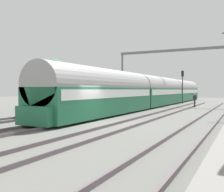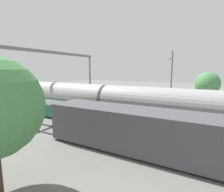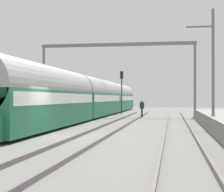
# 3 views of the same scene
# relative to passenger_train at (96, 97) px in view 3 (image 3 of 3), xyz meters

# --- Properties ---
(ground) EXTENTS (120.00, 120.00, 0.00)m
(ground) POSITION_rel_passenger_train_xyz_m (2.08, -20.73, -1.97)
(ground) COLOR slate
(track_west) EXTENTS (1.52, 60.00, 0.16)m
(track_west) POSITION_rel_passenger_train_xyz_m (-0.00, -20.73, -1.89)
(track_west) COLOR #64575E
(track_west) RESTS_ON ground
(track_east) EXTENTS (1.52, 60.00, 0.16)m
(track_east) POSITION_rel_passenger_train_xyz_m (4.16, -20.73, -1.89)
(track_east) COLOR #64575E
(track_east) RESTS_ON ground
(track_far_east) EXTENTS (1.52, 60.00, 0.16)m
(track_far_east) POSITION_rel_passenger_train_xyz_m (8.32, -20.73, -1.89)
(track_far_east) COLOR #64575E
(track_far_east) RESTS_ON ground
(passenger_train) EXTENTS (2.93, 49.20, 3.82)m
(passenger_train) POSITION_rel_passenger_train_xyz_m (0.00, 0.00, 0.00)
(passenger_train) COLOR #236B47
(passenger_train) RESTS_ON ground
(freight_car) EXTENTS (2.80, 13.00, 2.70)m
(freight_car) POSITION_rel_passenger_train_xyz_m (-4.16, -13.09, -0.50)
(freight_car) COLOR #47474C
(freight_car) RESTS_ON ground
(person_crossing) EXTENTS (0.46, 0.36, 1.73)m
(person_crossing) POSITION_rel_passenger_train_xyz_m (4.96, -1.04, -0.94)
(person_crossing) COLOR #2B2B2B
(person_crossing) RESTS_ON ground
(railway_signal_far) EXTENTS (0.36, 0.30, 5.15)m
(railway_signal_far) POSITION_rel_passenger_train_xyz_m (1.92, 6.23, 1.31)
(railway_signal_far) COLOR #2D2D33
(railway_signal_far) RESTS_ON ground
(catenary_gantry) EXTENTS (16.87, 0.28, 7.86)m
(catenary_gantry) POSITION_rel_passenger_train_xyz_m (2.08, 1.19, 3.95)
(catenary_gantry) COLOR slate
(catenary_gantry) RESTS_ON ground
(catenary_pole_east_mid) EXTENTS (1.90, 0.20, 8.00)m
(catenary_pole_east_mid) POSITION_rel_passenger_train_xyz_m (10.67, -12.47, 2.18)
(catenary_pole_east_mid) COLOR slate
(catenary_pole_east_mid) RESTS_ON ground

